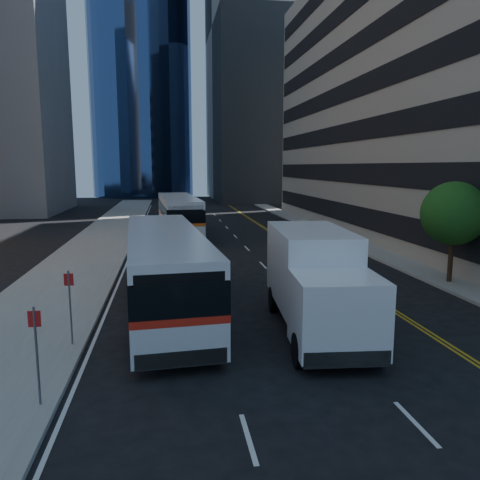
{
  "coord_description": "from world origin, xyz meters",
  "views": [
    {
      "loc": [
        -5.13,
        -13.45,
        5.99
      ],
      "look_at": [
        -2.08,
        6.48,
        2.8
      ],
      "focal_mm": 35.0,
      "sensor_mm": 36.0,
      "label": 1
    }
  ],
  "objects_px": {
    "street_tree": "(454,214)",
    "bus_rear": "(179,214)",
    "bus_front": "(165,268)",
    "box_truck": "(316,280)"
  },
  "relations": [
    {
      "from": "street_tree",
      "to": "bus_rear",
      "type": "xyz_separation_m",
      "value": [
        -13.28,
        19.43,
        -1.79
      ]
    },
    {
      "from": "bus_front",
      "to": "street_tree",
      "type": "bearing_deg",
      "value": 5.14
    },
    {
      "from": "street_tree",
      "to": "bus_front",
      "type": "xyz_separation_m",
      "value": [
        -14.35,
        -2.36,
        -1.8
      ]
    },
    {
      "from": "bus_front",
      "to": "box_truck",
      "type": "xyz_separation_m",
      "value": [
        5.41,
        -3.29,
        0.09
      ]
    },
    {
      "from": "bus_front",
      "to": "box_truck",
      "type": "distance_m",
      "value": 6.34
    },
    {
      "from": "bus_rear",
      "to": "box_truck",
      "type": "distance_m",
      "value": 25.46
    },
    {
      "from": "street_tree",
      "to": "box_truck",
      "type": "distance_m",
      "value": 10.71
    },
    {
      "from": "bus_rear",
      "to": "bus_front",
      "type": "bearing_deg",
      "value": -96.43
    },
    {
      "from": "bus_front",
      "to": "bus_rear",
      "type": "relative_size",
      "value": 1.0
    },
    {
      "from": "street_tree",
      "to": "bus_front",
      "type": "bearing_deg",
      "value": -170.65
    }
  ]
}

